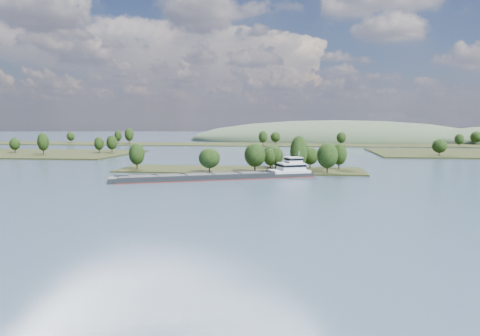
# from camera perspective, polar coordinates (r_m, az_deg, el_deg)

# --- Properties ---
(ground) EXTENTS (1800.00, 1800.00, 0.00)m
(ground) POSITION_cam_1_polar(r_m,az_deg,el_deg) (133.75, -3.47, -2.94)
(ground) COLOR #364C5D
(ground) RESTS_ON ground
(tree_island) EXTENTS (100.00, 33.34, 15.42)m
(tree_island) POSITION_cam_1_polar(r_m,az_deg,el_deg) (189.59, 2.02, 0.75)
(tree_island) COLOR black
(tree_island) RESTS_ON ground
(back_shoreline) EXTENTS (900.00, 60.00, 15.33)m
(back_shoreline) POSITION_cam_1_polar(r_m,az_deg,el_deg) (410.23, 5.33, 2.91)
(back_shoreline) COLOR black
(back_shoreline) RESTS_ON ground
(hill_west) EXTENTS (320.00, 160.00, 44.00)m
(hill_west) POSITION_cam_1_polar(r_m,az_deg,el_deg) (511.24, 11.62, 3.27)
(hill_west) COLOR #3B4E35
(hill_west) RESTS_ON ground
(cargo_barge) EXTENTS (69.02, 37.77, 9.75)m
(cargo_barge) POSITION_cam_1_polar(r_m,az_deg,el_deg) (165.17, -1.34, -0.86)
(cargo_barge) COLOR black
(cargo_barge) RESTS_ON ground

